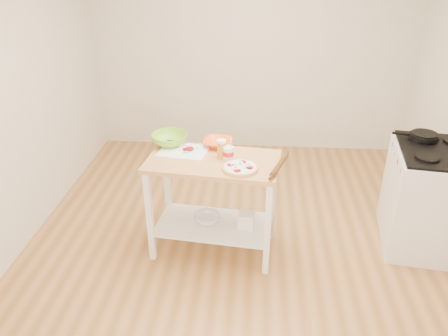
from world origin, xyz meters
The scene contains 15 objects.
room_shell centered at (0.00, 0.00, 1.35)m, with size 4.04×4.54×2.74m.
prep_island centered at (-0.26, -0.04, 0.64)m, with size 1.14×0.71×0.90m.
gas_stove centered at (1.65, 0.20, 0.47)m, with size 0.80×0.90×1.11m.
skillet centered at (1.56, 0.43, 0.97)m, with size 0.39×0.25×0.03m.
pizza centered at (-0.03, -0.20, 0.92)m, with size 0.28×0.28×0.05m.
cutting_board centered at (-0.53, 0.10, 0.91)m, with size 0.44×0.35×0.04m.
spatula centered at (-0.47, 0.08, 0.92)m, with size 0.13×0.12×0.01m.
knife centered at (-0.60, 0.26, 0.92)m, with size 0.27×0.04×0.01m.
orange_bowl centered at (-0.25, 0.23, 0.93)m, with size 0.25×0.25×0.06m, color #FF5C1A.
green_bowl centered at (-0.67, 0.23, 0.95)m, with size 0.31×0.31×0.10m, color #7DBD2B.
beer_pint centered at (-0.20, 0.01, 0.98)m, with size 0.08×0.08×0.16m.
yogurt_tub centered at (-0.14, -0.02, 0.96)m, with size 0.09×0.09×0.20m.
rolling_pin centered at (0.28, -0.14, 0.92)m, with size 0.04×0.04×0.38m, color #543213.
shelf_glass_bowl centered at (-0.32, -0.01, 0.30)m, with size 0.24×0.24×0.07m, color silver.
shelf_bin centered at (0.03, -0.05, 0.33)m, with size 0.13×0.13×0.13m, color white.
Camera 1 is at (0.08, -3.24, 2.50)m, focal length 35.00 mm.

